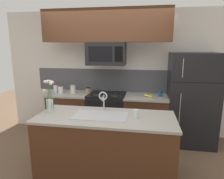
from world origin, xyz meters
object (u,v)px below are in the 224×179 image
at_px(storage_jar_medium, 61,89).
at_px(drinking_glass, 136,114).
at_px(stove_range, 107,115).
at_px(coffee_tin, 160,93).
at_px(refrigerator, 191,99).
at_px(storage_jar_tall, 56,88).
at_px(storage_jar_squat, 88,91).
at_px(sink_faucet, 103,98).
at_px(microwave, 106,54).
at_px(flower_vase, 50,102).
at_px(banana_bunch, 148,96).
at_px(storage_jar_short, 73,89).

distance_m(storage_jar_medium, drinking_glass, 2.05).
height_order(stove_range, storage_jar_medium, storage_jar_medium).
bearing_deg(stove_range, coffee_tin, 2.71).
xyz_separation_m(refrigerator, coffee_tin, (-0.59, 0.03, 0.08)).
distance_m(storage_jar_tall, storage_jar_squat, 0.72).
bearing_deg(coffee_tin, sink_faucet, -129.87).
bearing_deg(sink_faucet, storage_jar_tall, 139.90).
distance_m(storage_jar_tall, drinking_glass, 2.18).
bearing_deg(microwave, storage_jar_medium, 179.81).
bearing_deg(drinking_glass, flower_vase, 178.44).
distance_m(storage_jar_tall, banana_bunch, 1.94).
bearing_deg(storage_jar_tall, banana_bunch, -2.34).
height_order(storage_jar_short, sink_faucet, sink_faucet).
bearing_deg(flower_vase, storage_jar_medium, 106.65).
bearing_deg(coffee_tin, refrigerator, -2.92).
bearing_deg(coffee_tin, microwave, -176.16).
xyz_separation_m(refrigerator, storage_jar_medium, (-2.63, -0.04, 0.11)).
height_order(banana_bunch, coffee_tin, coffee_tin).
height_order(storage_jar_medium, coffee_tin, storage_jar_medium).
bearing_deg(flower_vase, coffee_tin, 37.28).
relative_size(stove_range, coffee_tin, 8.45).
relative_size(refrigerator, drinking_glass, 14.31).
bearing_deg(refrigerator, storage_jar_short, -179.85).
relative_size(stove_range, drinking_glass, 7.55).
bearing_deg(sink_faucet, microwave, 98.29).
distance_m(storage_jar_squat, banana_bunch, 1.22).
distance_m(storage_jar_medium, sink_faucet, 1.53).
distance_m(drinking_glass, flower_vase, 1.27).
bearing_deg(drinking_glass, sink_faucet, 156.08).
relative_size(storage_jar_tall, flower_vase, 0.37).
height_order(banana_bunch, drinking_glass, drinking_glass).
xyz_separation_m(stove_range, coffee_tin, (1.06, 0.05, 0.50)).
bearing_deg(refrigerator, flower_vase, -151.19).
xyz_separation_m(storage_jar_medium, flower_vase, (0.36, -1.21, 0.08)).
bearing_deg(microwave, storage_jar_squat, 176.83).
bearing_deg(storage_jar_tall, flower_vase, -68.57).
height_order(storage_jar_squat, coffee_tin, storage_jar_squat).
xyz_separation_m(storage_jar_tall, storage_jar_medium, (0.13, -0.04, -0.01)).
xyz_separation_m(storage_jar_tall, drinking_glass, (1.76, -1.28, -0.03)).
relative_size(stove_range, sink_faucet, 3.04).
distance_m(microwave, sink_faucet, 1.20).
height_order(microwave, storage_jar_medium, microwave).
bearing_deg(drinking_glass, storage_jar_medium, 142.67).
xyz_separation_m(microwave, refrigerator, (1.65, 0.04, -0.85)).
bearing_deg(storage_jar_tall, refrigerator, 0.02).
relative_size(coffee_tin, flower_vase, 0.22).
height_order(refrigerator, storage_jar_short, refrigerator).
bearing_deg(drinking_glass, stove_range, 117.26).
height_order(microwave, storage_jar_squat, microwave).
height_order(storage_jar_tall, flower_vase, flower_vase).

